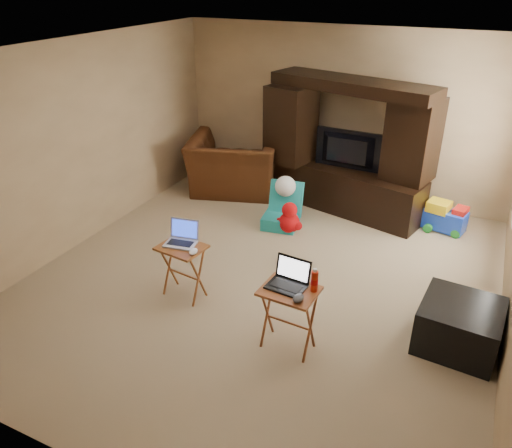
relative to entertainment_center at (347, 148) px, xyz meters
The scene contains 19 objects.
floor 2.42m from the entertainment_center, 97.05° to the right, with size 5.50×5.50×0.00m, color tan.
ceiling 2.71m from the entertainment_center, 97.05° to the right, with size 5.50×5.50×0.00m, color silver.
wall_back 0.68m from the entertainment_center, 116.72° to the left, with size 5.00×5.00×0.00m, color tan.
wall_front 4.97m from the entertainment_center, 93.15° to the right, with size 5.00×5.00×0.00m, color tan.
wall_left 3.56m from the entertainment_center, 141.48° to the right, with size 5.50×5.50×0.00m, color tan.
entertainment_center is the anchor object (origin of this frame).
television 0.06m from the entertainment_center, 90.00° to the right, with size 0.96×0.13×0.55m, color black.
recliner 1.82m from the entertainment_center, behind, with size 1.34×1.17×0.87m, color #4E2710.
child_rocker 1.28m from the entertainment_center, 123.16° to the right, with size 0.46×0.52×0.61m, color teal, non-canonical shape.
plush_toy 1.33m from the entertainment_center, 113.01° to the right, with size 0.39×0.33×0.44m, color red, non-canonical shape.
push_toy 1.62m from the entertainment_center, ahead, with size 0.56×0.40×0.42m, color blue, non-canonical shape.
ottoman 3.15m from the entertainment_center, 53.08° to the right, with size 0.70×0.70×0.45m, color black.
tray_table_left 3.08m from the entertainment_center, 107.66° to the right, with size 0.47×0.37×0.61m, color #9E5A26.
tray_table_right 3.25m from the entertainment_center, 82.52° to the right, with size 0.50×0.40×0.65m, color brown.
laptop_left 3.00m from the entertainment_center, 108.38° to the right, with size 0.32×0.26×0.24m, color #AFAFB4.
laptop_right 3.17m from the entertainment_center, 83.19° to the right, with size 0.34×0.28×0.24m, color black.
mouse_left 3.04m from the entertainment_center, 103.83° to the right, with size 0.08×0.12×0.05m, color white.
mouse_right 3.34m from the entertainment_center, 80.57° to the right, with size 0.08×0.13×0.05m, color #38383C.
water_bottle 3.15m from the entertainment_center, 78.71° to the right, with size 0.06×0.06×0.20m, color red.
Camera 1 is at (2.00, -4.39, 3.20)m, focal length 35.00 mm.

